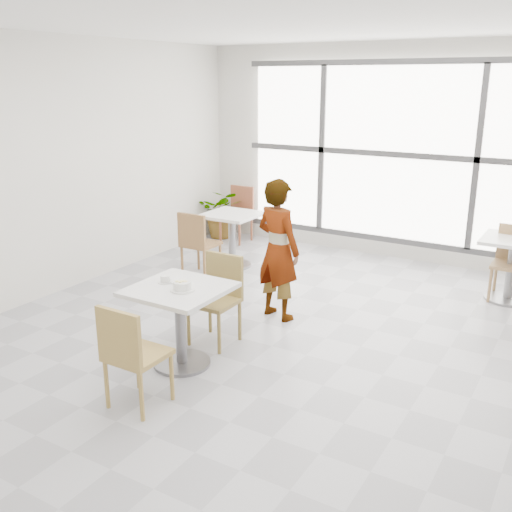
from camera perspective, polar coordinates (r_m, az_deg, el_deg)
The scene contains 16 objects.
floor at distance 5.74m, azimuth 1.56°, elevation -8.83°, with size 7.00×7.00×0.00m, color #9E9EA5.
ceiling at distance 5.19m, azimuth 1.85°, elevation 22.51°, with size 7.00×7.00×0.00m, color white.
wall_back at distance 8.46m, azimuth 13.61°, elevation 9.74°, with size 6.00×6.00×0.00m, color silver.
wall_left at distance 7.20m, azimuth -19.79°, elevation 8.03°, with size 7.00×7.00×0.00m, color silver.
window at distance 8.39m, azimuth 13.47°, elevation 9.70°, with size 4.60×0.07×2.52m.
main_table at distance 5.22m, azimuth -7.47°, elevation -5.40°, with size 0.80×0.80×0.75m.
chair_near at distance 4.62m, azimuth -12.27°, elevation -9.08°, with size 0.42×0.42×0.87m.
chair_far at distance 5.70m, azimuth -3.70°, elevation -3.59°, with size 0.42×0.42×0.87m.
oatmeal_bowl at distance 5.05m, azimuth -7.25°, elevation -2.91°, with size 0.21×0.21×0.09m.
coffee_cup at distance 5.26m, azimuth -8.91°, elevation -2.29°, with size 0.16×0.13×0.07m.
person at distance 6.17m, azimuth 2.18°, elevation 0.62°, with size 0.56×0.37×1.53m, color black.
bg_table_left at distance 7.98m, azimuth -2.37°, elevation 2.37°, with size 0.70×0.70×0.75m.
bg_table_right at distance 7.34m, azimuth 23.85°, elevation -0.42°, with size 0.70×0.70×0.75m.
bg_chair_left_near at distance 7.55m, azimuth -5.82°, elevation 1.55°, with size 0.42×0.42×0.87m.
bg_chair_left_far at distance 9.28m, azimuth -1.71°, elevation 4.55°, with size 0.42×0.42×0.87m.
plant_left at distance 9.50m, azimuth -3.27°, elevation 4.19°, with size 0.72×0.62×0.80m, color #467437.
Camera 1 is at (2.53, -4.50, 2.50)m, focal length 40.73 mm.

